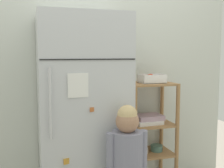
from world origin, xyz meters
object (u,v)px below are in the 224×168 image
refrigerator (83,115)px  child_standing (127,157)px  pantry_shelf_unit (149,128)px  fruit_bin (152,79)px

refrigerator → child_standing: size_ratio=1.70×
child_standing → pantry_shelf_unit: pantry_shelf_unit is taller
pantry_shelf_unit → refrigerator: bearing=-171.0°
refrigerator → fruit_bin: size_ratio=7.18×
child_standing → fruit_bin: fruit_bin is taller
pantry_shelf_unit → fruit_bin: size_ratio=4.64×
pantry_shelf_unit → fruit_bin: bearing=-19.2°
refrigerator → child_standing: refrigerator is taller
fruit_bin → child_standing: bearing=-130.4°
child_standing → pantry_shelf_unit: (0.40, 0.50, 0.05)m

